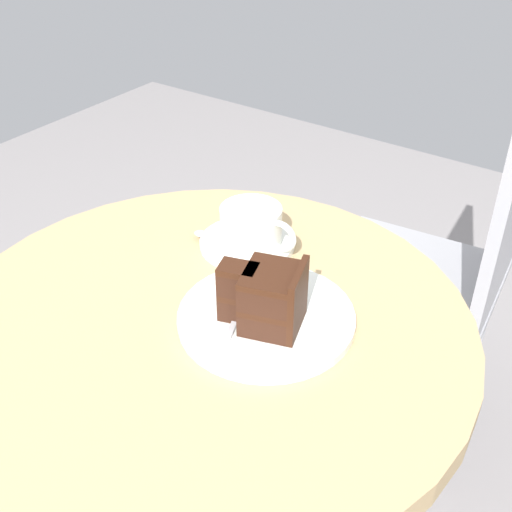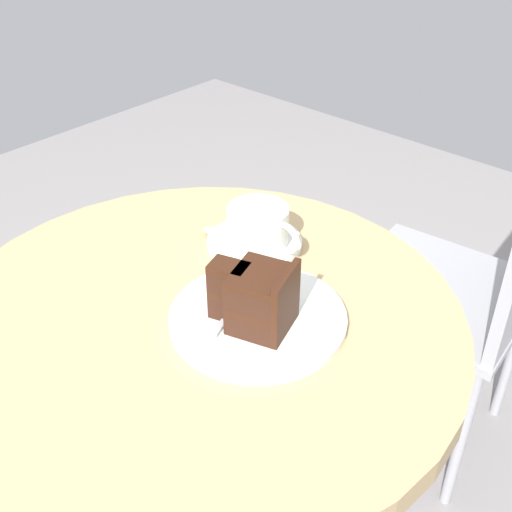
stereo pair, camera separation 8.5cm
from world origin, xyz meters
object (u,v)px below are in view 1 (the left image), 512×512
Objects in this scene: saucer at (247,243)px; fork at (249,290)px; coffee_cup at (252,225)px; napkin at (280,325)px; cake_plate at (266,317)px; cake_slice at (268,298)px; cafe_chair at (458,249)px; teaspoon at (211,242)px.

saucer is 0.92× the size of fork.
coffee_cup is at bearing -2.67° from saucer.
cake_plate is at bearing -177.22° from napkin.
cake_plate is 0.05m from fork.
cake_slice reaches higher than saucer.
cafe_chair is (0.03, 0.64, -0.22)m from napkin.
cake_plate is at bearing -10.14° from cafe_chair.
coffee_cup is 0.55× the size of cake_plate.
fork is at bearing 169.99° from teaspoon.
coffee_cup is 0.07m from teaspoon.
fork reaches higher than saucer.
fork is (0.07, -0.10, -0.02)m from coffee_cup.
saucer reaches higher than napkin.
fork is (0.12, -0.07, 0.00)m from teaspoon.
napkin is (0.06, -0.02, -0.01)m from fork.
fork reaches higher than teaspoon.
cake_slice reaches higher than teaspoon.
coffee_cup is (0.01, -0.00, 0.03)m from saucer.
coffee_cup is 0.13× the size of cafe_chair.
cake_plate is (0.11, -0.13, -0.03)m from coffee_cup.
teaspoon is (-0.04, -0.04, 0.01)m from saucer.
coffee_cup reaches higher than teaspoon.
fork is 0.07m from napkin.
cafe_chair is (0.04, 0.65, -0.27)m from cake_slice.
teaspoon is at bearing -142.66° from coffee_cup.
cake_slice is at bearing -47.01° from saucer.
saucer is 0.05m from teaspoon.
napkin is at bearing 173.14° from teaspoon.
saucer is 0.63× the size of cake_plate.
cake_plate is 0.02m from napkin.
saucer is 0.13m from fork.
coffee_cup is 1.09× the size of cake_slice.
teaspoon is at bearing 153.23° from napkin.
cake_slice is 0.73× the size of fork.
coffee_cup is 0.80× the size of fork.
cake_slice is 0.61× the size of napkin.
napkin is at bearing -8.39° from cafe_chair.
saucer is at bearing 132.99° from cake_slice.
teaspoon is 0.20m from napkin.
cake_slice reaches higher than coffee_cup.
cake_plate reaches higher than saucer.
cake_slice reaches higher than fork.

